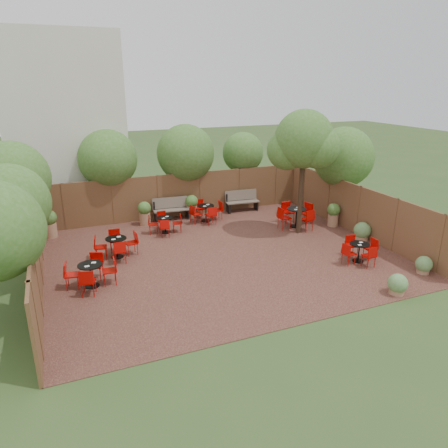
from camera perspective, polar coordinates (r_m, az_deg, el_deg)
name	(u,v)px	position (r m, az deg, el deg)	size (l,w,h in m)	color
ground	(221,255)	(15.14, -0.39, -4.30)	(80.00, 80.00, 0.00)	#354F23
courtyard_paving	(221,255)	(15.14, -0.39, -4.27)	(12.00, 10.00, 0.02)	black
fence_back	(180,195)	(19.29, -5.97, 3.94)	(12.00, 0.08, 2.00)	#4F361D
fence_left	(37,255)	(13.86, -24.13, -3.88)	(0.08, 10.00, 2.00)	#4F361D
fence_right	(358,210)	(17.79, 17.84, 1.79)	(0.08, 10.00, 2.00)	#4F361D
neighbour_building	(65,126)	(21.00, -20.87, 12.40)	(5.00, 4.00, 8.00)	beige
overhang_foliage	(154,169)	(16.49, -9.55, 7.41)	(15.81, 10.65, 2.65)	#386420
courtyard_tree	(304,143)	(16.69, 10.83, 10.75)	(2.52, 2.42, 4.96)	black
park_bench_left	(171,208)	(18.93, -7.24, 2.12)	(1.65, 0.64, 1.00)	brown
park_bench_right	(242,200)	(20.08, 2.44, 3.24)	(1.64, 0.65, 0.99)	brown
bistro_tables	(212,233)	(16.05, -1.65, -1.21)	(10.30, 7.56, 0.94)	black
planters	(169,214)	(17.96, -7.53, 1.37)	(11.89, 4.02, 1.14)	#95674A
low_shrubs	(385,253)	(15.56, 21.13, -3.67)	(2.60, 4.57, 0.72)	#95674A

